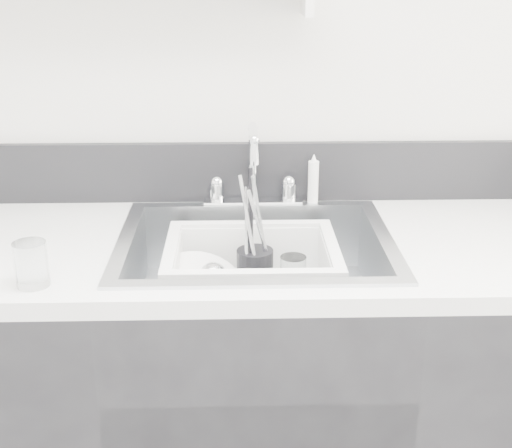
{
  "coord_description": "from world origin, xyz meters",
  "views": [
    {
      "loc": [
        -0.04,
        -0.35,
        1.54
      ],
      "look_at": [
        0.0,
        1.14,
        0.98
      ],
      "focal_mm": 50.0,
      "sensor_mm": 36.0,
      "label": 1
    }
  ],
  "objects": [
    {
      "name": "counter_run",
      "position": [
        0.0,
        1.19,
        0.46
      ],
      "size": [
        3.2,
        0.62,
        0.92
      ],
      "color": "black",
      "rests_on": "ground"
    },
    {
      "name": "backsplash",
      "position": [
        0.0,
        1.49,
        1.0
      ],
      "size": [
        3.2,
        0.02,
        0.16
      ],
      "primitive_type": "cube",
      "color": "black",
      "rests_on": "counter_run"
    },
    {
      "name": "sink",
      "position": [
        0.0,
        1.19,
        0.83
      ],
      "size": [
        0.64,
        0.52,
        0.2
      ],
      "primitive_type": null,
      "color": "silver",
      "rests_on": "counter_run"
    },
    {
      "name": "faucet",
      "position": [
        0.0,
        1.44,
        0.98
      ],
      "size": [
        0.26,
        0.18,
        0.23
      ],
      "color": "silver",
      "rests_on": "counter_run"
    },
    {
      "name": "side_sprayer",
      "position": [
        0.16,
        1.44,
        0.99
      ],
      "size": [
        0.03,
        0.03,
        0.14
      ],
      "primitive_type": "cylinder",
      "color": "white",
      "rests_on": "counter_run"
    },
    {
      "name": "wash_tub",
      "position": [
        -0.01,
        1.19,
        0.83
      ],
      "size": [
        0.41,
        0.34,
        0.16
      ],
      "primitive_type": null,
      "rotation": [
        0.0,
        0.0,
        -0.02
      ],
      "color": "white",
      "rests_on": "sink"
    },
    {
      "name": "plate_stack",
      "position": [
        -0.12,
        1.19,
        0.79
      ],
      "size": [
        0.24,
        0.24,
        0.1
      ],
      "rotation": [
        0.0,
        0.0,
        0.41
      ],
      "color": "white",
      "rests_on": "wash_tub"
    },
    {
      "name": "utensil_cup",
      "position": [
        -0.0,
        1.23,
        0.83
      ],
      "size": [
        0.09,
        0.09,
        0.3
      ],
      "rotation": [
        0.0,
        0.0,
        -0.03
      ],
      "color": "black",
      "rests_on": "wash_tub"
    },
    {
      "name": "ladle",
      "position": [
        -0.07,
        1.15,
        0.8
      ],
      "size": [
        0.2,
        0.27,
        0.07
      ],
      "primitive_type": null,
      "rotation": [
        0.0,
        0.0,
        -1.07
      ],
      "color": "silver",
      "rests_on": "wash_tub"
    },
    {
      "name": "tumbler_in_tub",
      "position": [
        0.09,
        1.23,
        0.81
      ],
      "size": [
        0.08,
        0.08,
        0.09
      ],
      "primitive_type": "cylinder",
      "rotation": [
        0.0,
        0.0,
        0.38
      ],
      "color": "white",
      "rests_on": "wash_tub"
    },
    {
      "name": "tumbler_counter",
      "position": [
        -0.45,
        0.96,
        0.97
      ],
      "size": [
        0.08,
        0.08,
        0.09
      ],
      "primitive_type": "cylinder",
      "rotation": [
        0.0,
        0.0,
        0.23
      ],
      "color": "white",
      "rests_on": "counter_run"
    },
    {
      "name": "bowl_small",
      "position": [
        0.1,
        1.14,
        0.78
      ],
      "size": [
        0.12,
        0.12,
        0.04
      ],
      "primitive_type": "imported",
      "rotation": [
        0.0,
        0.0,
        -0.1
      ],
      "color": "white",
      "rests_on": "wash_tub"
    }
  ]
}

